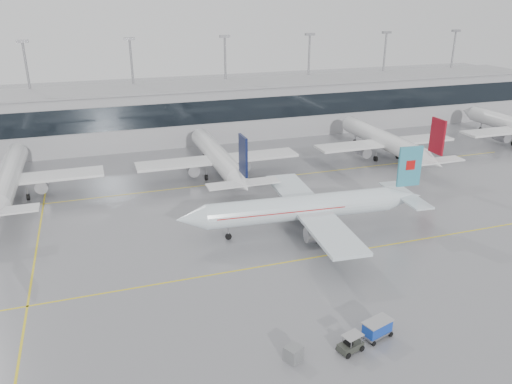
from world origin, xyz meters
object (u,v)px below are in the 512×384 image
object	(u,v)px
baggage_cart	(377,328)
gse_unit	(293,354)
baggage_tug	(350,346)
air_canada_jet	(309,207)

from	to	relation	value
baggage_cart	gse_unit	bearing A→B (deg)	166.64
baggage_tug	gse_unit	distance (m)	5.57
air_canada_jet	baggage_tug	distance (m)	26.14
gse_unit	baggage_tug	bearing A→B (deg)	-32.50
air_canada_jet	gse_unit	world-z (taller)	air_canada_jet
gse_unit	baggage_cart	bearing A→B (deg)	-23.91
baggage_tug	baggage_cart	xyz separation A→B (m)	(3.45, 1.02, 0.48)
air_canada_jet	baggage_cart	size ratio (longest dim) A/B	10.78
baggage_tug	baggage_cart	distance (m)	3.63
baggage_cart	gse_unit	distance (m)	9.01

